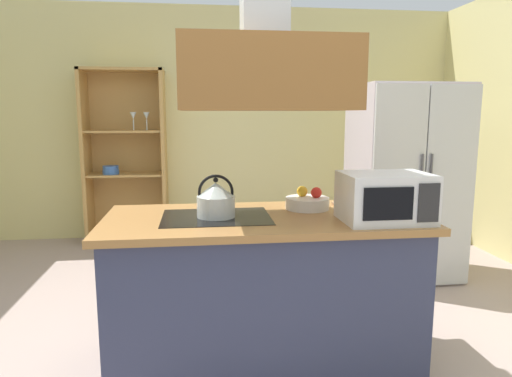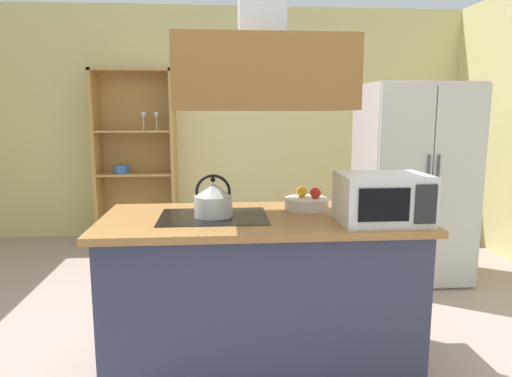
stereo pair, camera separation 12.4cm
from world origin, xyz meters
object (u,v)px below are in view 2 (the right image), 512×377
(kettle, at_px, (213,199))
(cutting_board, at_px, (365,207))
(microwave, at_px, (383,198))
(fruit_bowl, at_px, (307,202))
(refrigerator, at_px, (412,183))
(dish_cabinet, at_px, (137,165))

(kettle, height_order, cutting_board, kettle)
(microwave, xyz_separation_m, fruit_bowl, (-0.34, 0.37, -0.09))
(refrigerator, relative_size, cutting_board, 5.08)
(dish_cabinet, height_order, microwave, dish_cabinet)
(kettle, xyz_separation_m, cutting_board, (0.92, 0.16, -0.09))
(kettle, distance_m, cutting_board, 0.94)
(dish_cabinet, bearing_deg, kettle, -72.20)
(microwave, bearing_deg, dish_cabinet, 120.61)
(kettle, xyz_separation_m, microwave, (0.90, -0.21, 0.03))
(kettle, distance_m, fruit_bowl, 0.59)
(microwave, relative_size, fruit_bowl, 1.73)
(kettle, xyz_separation_m, fruit_bowl, (0.56, 0.16, -0.06))
(microwave, bearing_deg, refrigerator, 61.73)
(cutting_board, distance_m, fruit_bowl, 0.36)
(refrigerator, xyz_separation_m, cutting_board, (-0.83, -1.22, 0.05))
(kettle, bearing_deg, microwave, -12.90)
(cutting_board, distance_m, microwave, 0.39)
(kettle, bearing_deg, cutting_board, 9.97)
(dish_cabinet, relative_size, cutting_board, 5.76)
(refrigerator, bearing_deg, cutting_board, -124.21)
(dish_cabinet, relative_size, kettle, 8.24)
(dish_cabinet, distance_m, cutting_board, 3.27)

